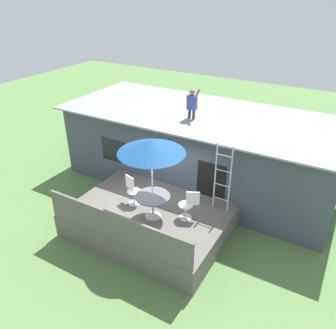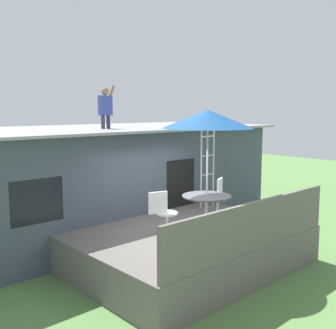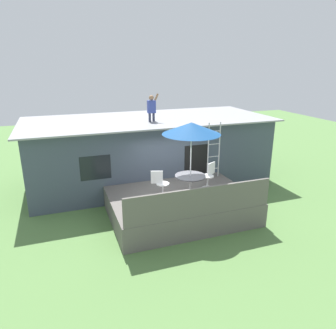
{
  "view_description": "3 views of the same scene",
  "coord_description": "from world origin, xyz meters",
  "px_view_note": "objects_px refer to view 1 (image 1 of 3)",
  "views": [
    {
      "loc": [
        4.86,
        -7.3,
        7.07
      ],
      "look_at": [
        0.01,
        1.1,
        1.88
      ],
      "focal_mm": 36.41,
      "sensor_mm": 36.0,
      "label": 1
    },
    {
      "loc": [
        -6.01,
        -5.89,
        3.35
      ],
      "look_at": [
        0.38,
        1.04,
        2.06
      ],
      "focal_mm": 43.43,
      "sensor_mm": 36.0,
      "label": 2
    },
    {
      "loc": [
        -3.76,
        -9.34,
        5.18
      ],
      "look_at": [
        -0.13,
        0.81,
        1.65
      ],
      "focal_mm": 33.68,
      "sensor_mm": 36.0,
      "label": 3
    }
  ],
  "objects_px": {
    "step_ladder": "(223,178)",
    "patio_chair_left": "(133,191)",
    "patio_table": "(153,200)",
    "patio_umbrella": "(151,146)",
    "person_figure": "(192,102)",
    "patio_chair_right": "(188,205)"
  },
  "relations": [
    {
      "from": "step_ladder",
      "to": "patio_chair_left",
      "type": "relative_size",
      "value": 2.39
    },
    {
      "from": "patio_table",
      "to": "patio_umbrella",
      "type": "relative_size",
      "value": 0.41
    },
    {
      "from": "patio_umbrella",
      "to": "step_ladder",
      "type": "bearing_deg",
      "value": 41.56
    },
    {
      "from": "patio_table",
      "to": "patio_chair_left",
      "type": "relative_size",
      "value": 1.13
    },
    {
      "from": "person_figure",
      "to": "patio_chair_left",
      "type": "xyz_separation_m",
      "value": [
        -0.59,
        -2.88,
        -2.21
      ]
    },
    {
      "from": "patio_table",
      "to": "person_figure",
      "type": "distance_m",
      "value": 3.82
    },
    {
      "from": "person_figure",
      "to": "patio_chair_left",
      "type": "bearing_deg",
      "value": -101.66
    },
    {
      "from": "patio_table",
      "to": "patio_chair_right",
      "type": "relative_size",
      "value": 1.13
    },
    {
      "from": "step_ladder",
      "to": "person_figure",
      "type": "distance_m",
      "value": 3.06
    },
    {
      "from": "patio_table",
      "to": "step_ladder",
      "type": "distance_m",
      "value": 2.19
    },
    {
      "from": "patio_table",
      "to": "person_figure",
      "type": "height_order",
      "value": "person_figure"
    },
    {
      "from": "patio_umbrella",
      "to": "patio_chair_left",
      "type": "bearing_deg",
      "value": 162.3
    },
    {
      "from": "patio_table",
      "to": "patio_umbrella",
      "type": "height_order",
      "value": "patio_umbrella"
    },
    {
      "from": "patio_umbrella",
      "to": "patio_chair_left",
      "type": "xyz_separation_m",
      "value": [
        -0.95,
        0.3,
        -1.89
      ]
    },
    {
      "from": "patio_umbrella",
      "to": "step_ladder",
      "type": "distance_m",
      "value": 2.47
    },
    {
      "from": "patio_umbrella",
      "to": "step_ladder",
      "type": "height_order",
      "value": "patio_umbrella"
    },
    {
      "from": "patio_chair_left",
      "to": "patio_chair_right",
      "type": "relative_size",
      "value": 1.0
    },
    {
      "from": "step_ladder",
      "to": "patio_table",
      "type": "bearing_deg",
      "value": -138.44
    },
    {
      "from": "step_ladder",
      "to": "patio_chair_left",
      "type": "bearing_deg",
      "value": -156.39
    },
    {
      "from": "person_figure",
      "to": "patio_chair_left",
      "type": "relative_size",
      "value": 1.21
    },
    {
      "from": "patio_umbrella",
      "to": "person_figure",
      "type": "xyz_separation_m",
      "value": [
        -0.36,
        3.18,
        0.32
      ]
    },
    {
      "from": "patio_chair_right",
      "to": "step_ladder",
      "type": "bearing_deg",
      "value": -151.58
    }
  ]
}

